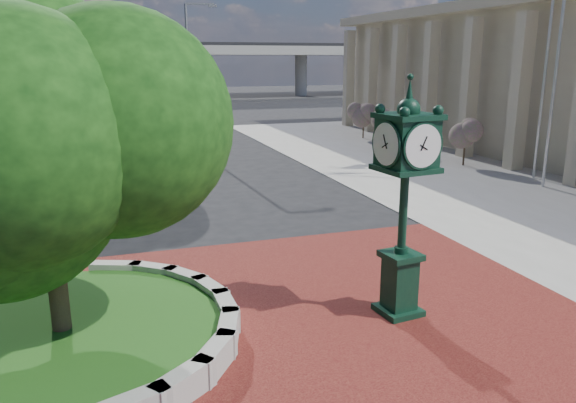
# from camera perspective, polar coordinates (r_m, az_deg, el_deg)

# --- Properties ---
(ground) EXTENTS (200.00, 200.00, 0.00)m
(ground) POSITION_cam_1_polar(r_m,az_deg,el_deg) (12.69, 1.77, -11.07)
(ground) COLOR black
(ground) RESTS_ON ground
(plaza) EXTENTS (12.00, 12.00, 0.04)m
(plaza) POSITION_cam_1_polar(r_m,az_deg,el_deg) (11.84, 3.49, -12.94)
(plaza) COLOR maroon
(plaza) RESTS_ON ground
(sidewalk) EXTENTS (20.00, 50.00, 0.04)m
(sidewalk) POSITION_cam_1_polar(r_m,az_deg,el_deg) (29.31, 25.03, 2.32)
(sidewalk) COLOR #9E9B93
(sidewalk) RESTS_ON ground
(planter_wall) EXTENTS (2.96, 6.77, 0.54)m
(planter_wall) POSITION_cam_1_polar(r_m,az_deg,el_deg) (11.99, -10.71, -11.48)
(planter_wall) COLOR #9E9B93
(planter_wall) RESTS_ON ground
(grass_bed) EXTENTS (6.10, 6.10, 0.40)m
(grass_bed) POSITION_cam_1_polar(r_m,az_deg,el_deg) (12.00, -21.86, -12.69)
(grass_bed) COLOR #1C4915
(grass_bed) RESTS_ON ground
(overpass) EXTENTS (90.00, 12.00, 7.50)m
(overpass) POSITION_cam_1_polar(r_m,az_deg,el_deg) (80.84, -16.32, 14.57)
(overpass) COLOR #9E9B93
(overpass) RESTS_ON ground
(tree_planter) EXTENTS (5.20, 5.20, 6.33)m
(tree_planter) POSITION_cam_1_polar(r_m,az_deg,el_deg) (10.92, -23.57, 4.10)
(tree_planter) COLOR #38281C
(tree_planter) RESTS_ON ground
(tree_street) EXTENTS (4.40, 4.40, 5.45)m
(tree_street) POSITION_cam_1_polar(r_m,az_deg,el_deg) (28.83, -18.67, 9.22)
(tree_street) COLOR #38281C
(tree_street) RESTS_ON ground
(post_clock) EXTENTS (1.16, 1.16, 5.07)m
(post_clock) POSITION_cam_1_polar(r_m,az_deg,el_deg) (11.86, 11.74, 1.08)
(post_clock) COLOR black
(post_clock) RESTS_ON ground
(parked_car) EXTENTS (2.38, 4.22, 1.35)m
(parked_car) POSITION_cam_1_polar(r_m,az_deg,el_deg) (50.78, -10.03, 8.74)
(parked_car) COLOR #52150B
(parked_car) RESTS_ON ground
(flagpole_a) EXTENTS (1.77, 0.40, 11.46)m
(flagpole_a) POSITION_cam_1_polar(r_m,az_deg,el_deg) (26.25, 25.80, 13.91)
(flagpole_a) COLOR silver
(flagpole_a) RESTS_ON ground
(flagpole_b) EXTENTS (1.61, 0.75, 10.87)m
(flagpole_b) POSITION_cam_1_polar(r_m,az_deg,el_deg) (28.07, 24.82, 13.33)
(flagpole_b) COLOR silver
(flagpole_b) RESTS_ON ground
(street_lamp_near) EXTENTS (1.95, 0.37, 8.68)m
(street_lamp_near) POSITION_cam_1_polar(r_m,az_deg,el_deg) (36.06, -9.79, 13.58)
(street_lamp_near) COLOR slate
(street_lamp_near) RESTS_ON ground
(street_lamp_far) EXTENTS (2.17, 0.69, 9.78)m
(street_lamp_far) POSITION_cam_1_polar(r_m,az_deg,el_deg) (55.93, -15.88, 14.12)
(street_lamp_far) COLOR slate
(street_lamp_far) RESTS_ON ground
(shrub_near) EXTENTS (1.20, 1.20, 2.20)m
(shrub_near) POSITION_cam_1_polar(r_m,az_deg,el_deg) (30.43, 17.58, 6.41)
(shrub_near) COLOR #38281C
(shrub_near) RESTS_ON ground
(shrub_mid) EXTENTS (1.20, 1.20, 2.20)m
(shrub_mid) POSITION_cam_1_polar(r_m,az_deg,el_deg) (34.33, 10.04, 7.69)
(shrub_mid) COLOR #38281C
(shrub_mid) RESTS_ON ground
(shrub_far) EXTENTS (1.20, 1.20, 2.20)m
(shrub_far) POSITION_cam_1_polar(r_m,az_deg,el_deg) (39.59, 7.70, 8.64)
(shrub_far) COLOR #38281C
(shrub_far) RESTS_ON ground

